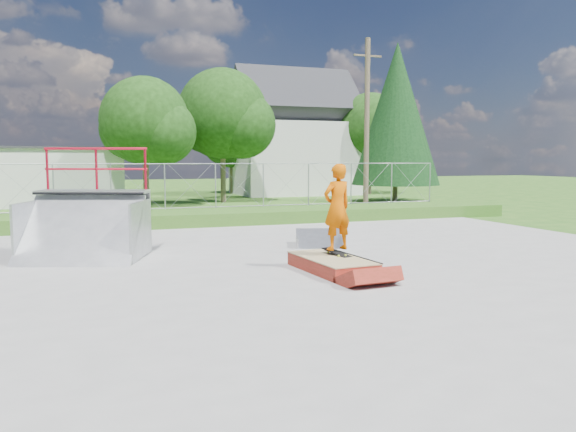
# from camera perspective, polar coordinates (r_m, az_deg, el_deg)

# --- Properties ---
(ground) EXTENTS (120.00, 120.00, 0.00)m
(ground) POSITION_cam_1_polar(r_m,az_deg,el_deg) (12.79, 2.77, -5.24)
(ground) COLOR #265819
(ground) RESTS_ON ground
(concrete_pad) EXTENTS (20.00, 16.00, 0.04)m
(concrete_pad) POSITION_cam_1_polar(r_m,az_deg,el_deg) (12.78, 2.78, -5.16)
(concrete_pad) COLOR gray
(concrete_pad) RESTS_ON ground
(grass_berm) EXTENTS (24.00, 3.00, 0.50)m
(grass_berm) POSITION_cam_1_polar(r_m,az_deg,el_deg) (21.75, -6.77, -0.07)
(grass_berm) COLOR #265819
(grass_berm) RESTS_ON ground
(grind_box) EXTENTS (1.29, 2.35, 0.34)m
(grind_box) POSITION_cam_1_polar(r_m,az_deg,el_deg) (12.22, 4.48, -4.97)
(grind_box) COLOR maroon
(grind_box) RESTS_ON concrete_pad
(quarter_pipe) EXTENTS (3.34, 3.07, 2.74)m
(quarter_pipe) POSITION_cam_1_polar(r_m,az_deg,el_deg) (14.41, -20.13, 1.15)
(quarter_pipe) COLOR #969A9E
(quarter_pipe) RESTS_ON concrete_pad
(flat_bank_ramp) EXTENTS (1.69, 1.75, 0.40)m
(flat_bank_ramp) POSITION_cam_1_polar(r_m,az_deg,el_deg) (15.82, 3.21, -2.39)
(flat_bank_ramp) COLOR #969A9E
(flat_bank_ramp) RESTS_ON concrete_pad
(skateboard) EXTENTS (0.44, 0.82, 0.13)m
(skateboard) POSITION_cam_1_polar(r_m,az_deg,el_deg) (12.48, 4.97, -3.76)
(skateboard) COLOR black
(skateboard) RESTS_ON grind_box
(skater) EXTENTS (0.77, 0.60, 1.89)m
(skater) POSITION_cam_1_polar(r_m,az_deg,el_deg) (12.36, 5.01, 0.58)
(skater) COLOR #D55801
(skater) RESTS_ON grind_box
(chain_link_fence) EXTENTS (20.00, 0.06, 1.80)m
(chain_link_fence) POSITION_cam_1_polar(r_m,az_deg,el_deg) (22.64, -7.37, 3.07)
(chain_link_fence) COLOR #989BA0
(chain_link_fence) RESTS_ON grass_berm
(utility_building_flat) EXTENTS (10.00, 6.00, 3.00)m
(utility_building_flat) POSITION_cam_1_polar(r_m,az_deg,el_deg) (33.78, -25.08, 3.61)
(utility_building_flat) COLOR silver
(utility_building_flat) RESTS_ON ground
(gable_house) EXTENTS (8.40, 6.08, 8.94)m
(gable_house) POSITION_cam_1_polar(r_m,az_deg,el_deg) (40.08, 0.56, 7.73)
(gable_house) COLOR silver
(gable_house) RESTS_ON ground
(utility_pole) EXTENTS (0.24, 0.24, 8.00)m
(utility_pole) POSITION_cam_1_polar(r_m,az_deg,el_deg) (26.66, 8.00, 9.04)
(utility_pole) COLOR brown
(utility_pole) RESTS_ON ground
(tree_left_near) EXTENTS (4.76, 4.48, 6.65)m
(tree_left_near) POSITION_cam_1_polar(r_m,az_deg,el_deg) (29.65, -13.84, 9.05)
(tree_left_near) COLOR brown
(tree_left_near) RESTS_ON ground
(tree_center) EXTENTS (5.44, 5.12, 7.60)m
(tree_center) POSITION_cam_1_polar(r_m,az_deg,el_deg) (32.41, -6.11, 9.96)
(tree_center) COLOR brown
(tree_center) RESTS_ON ground
(tree_right_far) EXTENTS (5.10, 4.80, 7.12)m
(tree_right_far) POSITION_cam_1_polar(r_m,az_deg,el_deg) (40.28, 8.78, 8.66)
(tree_right_far) COLOR brown
(tree_right_far) RESTS_ON ground
(tree_back_mid) EXTENTS (4.08, 3.84, 5.70)m
(tree_back_mid) POSITION_cam_1_polar(r_m,az_deg,el_deg) (40.73, -5.40, 7.39)
(tree_back_mid) COLOR brown
(tree_back_mid) RESTS_ON ground
(conifer_tree) EXTENTS (5.04, 5.04, 9.10)m
(conifer_tree) POSITION_cam_1_polar(r_m,az_deg,el_deg) (33.27, 10.97, 10.13)
(conifer_tree) COLOR brown
(conifer_tree) RESTS_ON ground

